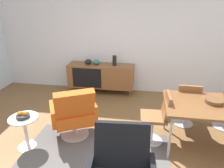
{
  "coord_description": "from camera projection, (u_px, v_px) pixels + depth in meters",
  "views": [
    {
      "loc": [
        0.52,
        -2.45,
        2.16
      ],
      "look_at": [
        0.03,
        0.63,
        0.91
      ],
      "focal_mm": 33.51,
      "sensor_mm": 36.0,
      "label": 1
    }
  ],
  "objects": [
    {
      "name": "ground_plane",
      "position": [
        103.0,
        156.0,
        3.13
      ],
      "size": [
        8.32,
        8.32,
        0.0
      ],
      "primitive_type": "plane",
      "color": "brown"
    },
    {
      "name": "wall_back",
      "position": [
        124.0,
        35.0,
        4.99
      ],
      "size": [
        6.8,
        0.12,
        2.8
      ],
      "primitive_type": "cube",
      "color": "white",
      "rests_on": "ground_plane"
    },
    {
      "name": "sideboard",
      "position": [
        101.0,
        76.0,
        5.15
      ],
      "size": [
        1.6,
        0.45,
        0.72
      ],
      "color": "brown",
      "rests_on": "ground_plane"
    },
    {
      "name": "vase_cobalt",
      "position": [
        88.0,
        62.0,
        5.07
      ],
      "size": [
        0.17,
        0.17,
        0.12
      ],
      "color": "black",
      "rests_on": "sideboard"
    },
    {
      "name": "vase_sculptural_dark",
      "position": [
        114.0,
        61.0,
        4.95
      ],
      "size": [
        0.1,
        0.1,
        0.24
      ],
      "color": "black",
      "rests_on": "sideboard"
    },
    {
      "name": "vase_ceramic_small",
      "position": [
        96.0,
        62.0,
        5.04
      ],
      "size": [
        0.17,
        0.17,
        0.12
      ],
      "color": "#337266",
      "rests_on": "sideboard"
    },
    {
      "name": "dining_table",
      "position": [
        220.0,
        107.0,
        3.07
      ],
      "size": [
        1.6,
        0.9,
        0.74
      ],
      "color": "brown",
      "rests_on": "ground_plane"
    },
    {
      "name": "wooden_bowl_on_table",
      "position": [
        214.0,
        101.0,
        3.11
      ],
      "size": [
        0.26,
        0.26,
        0.06
      ],
      "primitive_type": "cylinder",
      "color": "brown",
      "rests_on": "dining_table"
    },
    {
      "name": "dining_chair_near_window",
      "position": [
        157.0,
        116.0,
        3.29
      ],
      "size": [
        0.44,
        0.42,
        0.86
      ],
      "color": "brown",
      "rests_on": "ground_plane"
    },
    {
      "name": "dining_chair_back_left",
      "position": [
        187.0,
        103.0,
        3.72
      ],
      "size": [
        0.41,
        0.43,
        0.86
      ],
      "color": "brown",
      "rests_on": "ground_plane"
    },
    {
      "name": "lounge_chair_red",
      "position": [
        74.0,
        113.0,
        3.39
      ],
      "size": [
        0.87,
        0.86,
        0.95
      ],
      "color": "#D85919",
      "rests_on": "ground_plane"
    },
    {
      "name": "side_table_round",
      "position": [
        25.0,
        129.0,
        3.22
      ],
      "size": [
        0.44,
        0.44,
        0.52
      ],
      "color": "white",
      "rests_on": "ground_plane"
    },
    {
      "name": "fruit_bowl",
      "position": [
        23.0,
        115.0,
        3.14
      ],
      "size": [
        0.2,
        0.2,
        0.11
      ],
      "color": "#262628",
      "rests_on": "side_table_round"
    },
    {
      "name": "area_rug",
      "position": [
        93.0,
        163.0,
        2.97
      ],
      "size": [
        2.2,
        1.7,
        0.01
      ],
      "primitive_type": "cube",
      "color": "#595654",
      "rests_on": "ground_plane"
    }
  ]
}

